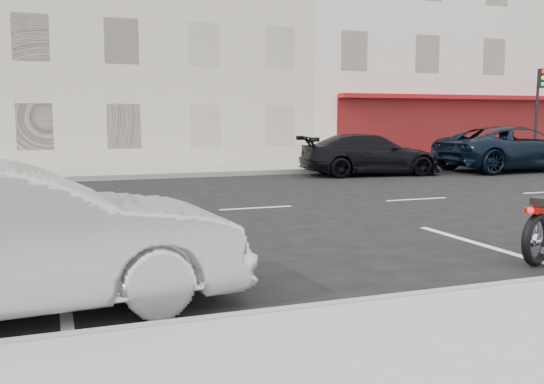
{
  "coord_description": "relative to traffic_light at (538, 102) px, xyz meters",
  "views": [
    {
      "loc": [
        -6.1,
        -12.06,
        1.91
      ],
      "look_at": [
        -2.96,
        -3.58,
        0.8
      ],
      "focal_mm": 40.0,
      "sensor_mm": 36.0,
      "label": 1
    }
  ],
  "objects": [
    {
      "name": "fire_hydrant",
      "position": [
        -1.5,
        0.17,
        -2.03
      ],
      "size": [
        0.2,
        0.2,
        0.72
      ],
      "color": "beige",
      "rests_on": "sidewalk_far"
    },
    {
      "name": "ground",
      "position": [
        -13.5,
        -8.33,
        -2.56
      ],
      "size": [
        120.0,
        120.0,
        0.0
      ],
      "primitive_type": "plane",
      "color": "black",
      "rests_on": "ground"
    },
    {
      "name": "suv_far",
      "position": [
        -3.79,
        -2.92,
        -1.76
      ],
      "size": [
        5.8,
        2.74,
        1.6
      ],
      "primitive_type": "imported",
      "rotation": [
        0.0,
        0.0,
        1.58
      ],
      "color": "black",
      "rests_on": "ground"
    },
    {
      "name": "curb_near",
      "position": [
        -18.5,
        -15.33,
        -2.48
      ],
      "size": [
        80.0,
        0.12,
        0.16
      ],
      "primitive_type": "cube",
      "color": "gray",
      "rests_on": "ground"
    },
    {
      "name": "sidewalk_far",
      "position": [
        -18.5,
        0.37,
        -2.48
      ],
      "size": [
        80.0,
        3.4,
        0.15
      ],
      "primitive_type": "cube",
      "color": "gray",
      "rests_on": "ground"
    },
    {
      "name": "bldg_cream",
      "position": [
        -15.5,
        7.97,
        3.19
      ],
      "size": [
        12.0,
        12.0,
        11.5
      ],
      "primitive_type": "cube",
      "color": "beige",
      "rests_on": "ground"
    },
    {
      "name": "traffic_light",
      "position": [
        0.0,
        0.0,
        0.0
      ],
      "size": [
        0.26,
        0.3,
        3.8
      ],
      "color": "black",
      "rests_on": "sidewalk_far"
    },
    {
      "name": "curb_far",
      "position": [
        -18.5,
        -1.33,
        -2.48
      ],
      "size": [
        80.0,
        0.12,
        0.16
      ],
      "primitive_type": "cube",
      "color": "gray",
      "rests_on": "ground"
    },
    {
      "name": "car_far",
      "position": [
        -9.52,
        -2.58,
        -1.87
      ],
      "size": [
        4.91,
        2.44,
        1.37
      ],
      "primitive_type": "imported",
      "rotation": [
        0.0,
        0.0,
        1.46
      ],
      "color": "black",
      "rests_on": "ground"
    },
    {
      "name": "sedan_silver",
      "position": [
        -20.04,
        -14.19,
        -1.8
      ],
      "size": [
        4.75,
        2.01,
        1.52
      ],
      "primitive_type": "imported",
      "rotation": [
        0.0,
        0.0,
        1.66
      ],
      "color": "#A0A3A7",
      "rests_on": "ground"
    },
    {
      "name": "bldg_corner",
      "position": [
        -2.5,
        7.97,
        3.69
      ],
      "size": [
        14.0,
        12.0,
        12.5
      ],
      "primitive_type": "cube",
      "color": "beige",
      "rests_on": "ground"
    }
  ]
}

